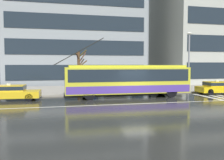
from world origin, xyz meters
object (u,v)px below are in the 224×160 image
trolleybus (128,80)px  street_lamp (189,56)px  pedestrian_approaching_curb (150,83)px  taxi_ahead_of_bus (218,87)px  pedestrian_at_shelter (96,76)px  bus_shelter (116,75)px  street_tree_bare (79,69)px  taxi_queued_behind_bus (10,92)px  pedestrian_walking_past (82,77)px

trolleybus → street_lamp: street_lamp is taller
pedestrian_approaching_curb → trolleybus: bearing=-144.2°
pedestrian_approaching_curb → street_lamp: street_lamp is taller
taxi_ahead_of_bus → pedestrian_at_shelter: pedestrian_at_shelter is taller
pedestrian_approaching_curb → street_lamp: (4.38, -0.02, 2.77)m
trolleybus → bus_shelter: size_ratio=3.12×
bus_shelter → street_tree_bare: bearing=170.3°
taxi_queued_behind_bus → pedestrian_walking_past: bearing=33.0°
taxi_queued_behind_bus → street_tree_bare: bearing=31.9°
taxi_ahead_of_bus → pedestrian_walking_past: pedestrian_walking_past is taller
taxi_queued_behind_bus → street_lamp: street_lamp is taller
trolleybus → taxi_ahead_of_bus: trolleybus is taller
taxi_ahead_of_bus → pedestrian_at_shelter: bearing=161.6°
taxi_ahead_of_bus → taxi_queued_behind_bus: bearing=179.8°
taxi_ahead_of_bus → pedestrian_walking_past: bearing=162.6°
bus_shelter → street_tree_bare: street_tree_bare is taller
street_lamp → street_tree_bare: (-11.46, 1.73, -1.33)m
street_lamp → pedestrian_walking_past: bearing=169.4°
pedestrian_walking_past → street_tree_bare: 0.98m
taxi_ahead_of_bus → street_lamp: bearing=134.9°
taxi_queued_behind_bus → pedestrian_at_shelter: pedestrian_at_shelter is taller
taxi_ahead_of_bus → street_lamp: street_lamp is taller
taxi_ahead_of_bus → bus_shelter: bus_shelter is taller
trolleybus → bus_shelter: trolleybus is taller
bus_shelter → street_lamp: size_ratio=0.62×
street_lamp → trolleybus: bearing=-163.6°
pedestrian_walking_past → bus_shelter: bearing=-16.0°
bus_shelter → pedestrian_at_shelter: bus_shelter is taller
bus_shelter → street_tree_bare: 3.85m
street_lamp → street_tree_bare: size_ratio=1.43×
bus_shelter → pedestrian_walking_past: (-3.45, 0.99, -0.25)m
pedestrian_approaching_curb → street_lamp: size_ratio=0.26×
trolleybus → pedestrian_approaching_curb: (3.04, 2.20, -0.51)m
taxi_ahead_of_bus → pedestrian_approaching_curb: (-6.44, 2.09, 0.39)m
taxi_queued_behind_bus → street_lamp: (17.45, 2.00, 3.16)m
pedestrian_at_shelter → trolleybus: bearing=-60.1°
trolleybus → street_tree_bare: bearing=135.9°
pedestrian_at_shelter → taxi_queued_behind_bus: bearing=-153.4°
taxi_queued_behind_bus → pedestrian_walking_past: pedestrian_walking_past is taller
street_tree_bare → taxi_queued_behind_bus: bearing=-148.1°
pedestrian_at_shelter → pedestrian_approaching_curb: size_ratio=1.24×
taxi_ahead_of_bus → pedestrian_at_shelter: 12.49m
pedestrian_at_shelter → pedestrian_approaching_curb: pedestrian_at_shelter is taller
taxi_ahead_of_bus → pedestrian_at_shelter: size_ratio=2.18×
trolleybus → pedestrian_at_shelter: bearing=119.9°
taxi_ahead_of_bus → street_tree_bare: street_tree_bare is taller
taxi_queued_behind_bus → pedestrian_walking_past: size_ratio=2.41×
trolleybus → pedestrian_at_shelter: (-2.32, 4.04, 0.14)m
street_tree_bare → pedestrian_approaching_curb: bearing=-13.6°
bus_shelter → street_tree_bare: size_ratio=0.89×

